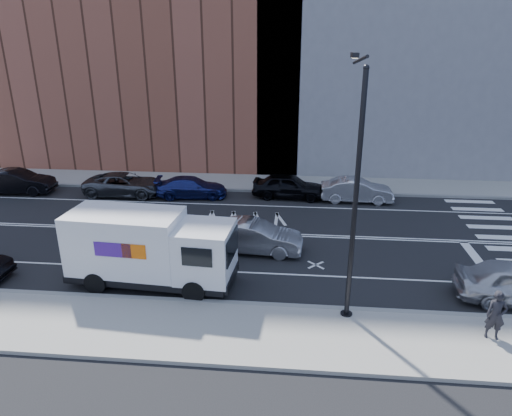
% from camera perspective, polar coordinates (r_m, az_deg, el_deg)
% --- Properties ---
extents(ground, '(120.00, 120.00, 0.00)m').
position_cam_1_polar(ground, '(24.75, -6.77, -2.96)').
color(ground, black).
rests_on(ground, ground).
extents(sidewalk_near, '(44.00, 3.60, 0.15)m').
position_cam_1_polar(sidewalk_near, '(17.28, -12.88, -14.36)').
color(sidewalk_near, gray).
rests_on(sidewalk_near, ground).
extents(sidewalk_far, '(44.00, 3.60, 0.15)m').
position_cam_1_polar(sidewalk_far, '(32.84, -3.66, 3.27)').
color(sidewalk_far, gray).
rests_on(sidewalk_far, ground).
extents(curb_near, '(44.00, 0.25, 0.17)m').
position_cam_1_polar(curb_near, '(18.70, -11.20, -11.25)').
color(curb_near, gray).
rests_on(curb_near, ground).
extents(curb_far, '(44.00, 0.25, 0.17)m').
position_cam_1_polar(curb_far, '(31.15, -4.17, 2.31)').
color(curb_far, gray).
rests_on(curb_far, ground).
extents(crosswalk, '(3.00, 14.00, 0.01)m').
position_cam_1_polar(crosswalk, '(26.62, 29.35, -3.87)').
color(crosswalk, white).
rests_on(crosswalk, ground).
extents(road_markings, '(40.00, 8.60, 0.01)m').
position_cam_1_polar(road_markings, '(24.75, -6.77, -2.95)').
color(road_markings, white).
rests_on(road_markings, ground).
extents(bldg_brick, '(26.00, 10.00, 22.00)m').
position_cam_1_polar(bldg_brick, '(39.95, -14.71, 21.66)').
color(bldg_brick, brown).
rests_on(bldg_brick, ground).
extents(streetlight, '(0.44, 4.02, 9.34)m').
position_cam_1_polar(streetlight, '(16.10, 12.26, 2.95)').
color(streetlight, black).
rests_on(streetlight, ground).
extents(fedex_van, '(7.07, 2.86, 3.16)m').
position_cam_1_polar(fedex_van, '(19.40, -13.14, -4.89)').
color(fedex_van, black).
rests_on(fedex_van, ground).
extents(far_parked_b, '(4.89, 2.04, 1.57)m').
position_cam_1_polar(far_parked_b, '(34.38, -27.70, 2.94)').
color(far_parked_b, black).
rests_on(far_parked_b, ground).
extents(far_parked_c, '(5.25, 2.43, 1.46)m').
position_cam_1_polar(far_parked_c, '(31.29, -16.08, 2.86)').
color(far_parked_c, '#43454A').
rests_on(far_parked_c, ground).
extents(far_parked_d, '(4.76, 2.34, 1.33)m').
position_cam_1_polar(far_parked_d, '(29.99, -8.07, 2.59)').
color(far_parked_d, navy).
rests_on(far_parked_d, ground).
extents(far_parked_e, '(4.78, 2.23, 1.58)m').
position_cam_1_polar(far_parked_e, '(29.62, 4.09, 2.77)').
color(far_parked_e, black).
rests_on(far_parked_e, ground).
extents(far_parked_f, '(4.51, 1.62, 1.48)m').
position_cam_1_polar(far_parked_f, '(29.56, 12.47, 2.18)').
color(far_parked_f, '#BCBCC1').
rests_on(far_parked_f, ground).
extents(driving_sedan, '(4.80, 2.01, 1.54)m').
position_cam_1_polar(driving_sedan, '(22.09, -0.26, -3.62)').
color(driving_sedan, '#98989C').
rests_on(driving_sedan, ground).
extents(pedestrian, '(0.70, 0.52, 1.77)m').
position_cam_1_polar(pedestrian, '(17.74, 27.81, -11.77)').
color(pedestrian, black).
rests_on(pedestrian, sidewalk_near).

